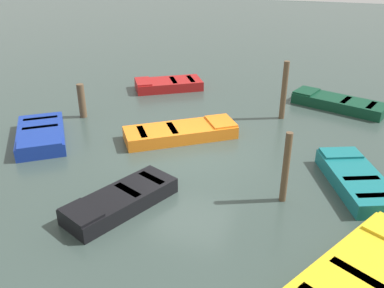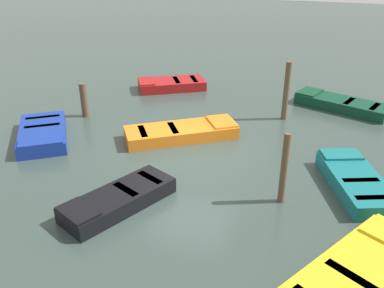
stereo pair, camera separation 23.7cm
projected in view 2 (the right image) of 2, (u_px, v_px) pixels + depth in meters
The scene contains 11 objects.
ground_plane at pixel (192, 154), 12.50m from camera, with size 80.00×80.00×0.00m, color #33423D.
rowboat_orange at pixel (182, 132), 13.48m from camera, with size 3.07×3.67×0.46m.
rowboat_red at pixel (171, 84), 18.08m from camera, with size 2.63×3.13×0.46m.
rowboat_teal at pixel (356, 181), 10.67m from camera, with size 3.13×2.17×0.46m.
rowboat_dark_green at pixel (341, 104), 15.85m from camera, with size 2.24×3.63×0.46m.
rowboat_blue at pixel (43, 133), 13.37m from camera, with size 3.14×2.82×0.46m.
rowboat_black at pixel (118, 199), 9.91m from camera, with size 3.02×2.13×0.46m.
rowboat_yellow at pixel (362, 278), 7.58m from camera, with size 3.88×3.13×0.46m.
mooring_piling_mid_left at pixel (84, 100), 15.03m from camera, with size 0.26×0.26×1.26m, color brown.
mooring_piling_mid_right at pixel (284, 169), 9.82m from camera, with size 0.17×0.17×1.85m, color brown.
mooring_piling_near_right at pixel (286, 91), 14.60m from camera, with size 0.20×0.20×2.12m, color brown.
Camera 2 is at (10.49, 3.65, 5.75)m, focal length 38.47 mm.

